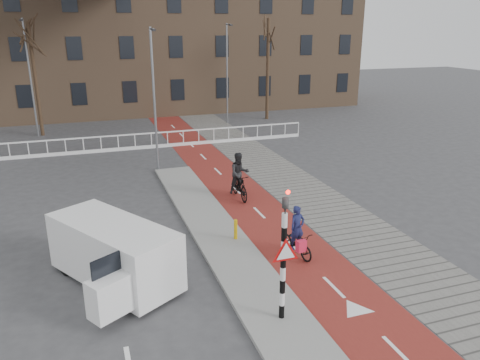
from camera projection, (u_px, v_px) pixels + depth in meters
name	position (u px, v px, depth m)	size (l,w,h in m)	color
ground	(273.00, 279.00, 14.02)	(120.00, 120.00, 0.00)	#38383A
bike_lane	(223.00, 177.00, 23.46)	(2.50, 60.00, 0.01)	maroon
sidewalk	(275.00, 172.00, 24.32)	(3.00, 60.00, 0.01)	slate
curb_island	(214.00, 228.00, 17.38)	(1.80, 16.00, 0.12)	gray
traffic_signal	(284.00, 252.00, 11.40)	(0.80, 0.80, 3.68)	black
bollard	(236.00, 229.00, 16.30)	(0.12, 0.12, 0.71)	gold
cyclist_near	(297.00, 239.00, 15.31)	(0.87, 1.70, 1.72)	black
cyclist_far	(239.00, 180.00, 20.30)	(0.89, 1.94, 2.06)	black
van	(114.00, 252.00, 13.62)	(3.70, 4.56, 1.85)	white
railing	(84.00, 149.00, 27.65)	(28.00, 0.10, 0.99)	silver
townhouse_row	(95.00, 18.00, 39.38)	(46.00, 10.00, 15.90)	#7F6047
tree_mid	(36.00, 80.00, 31.20)	(0.24, 0.24, 7.48)	#322316
tree_right	(268.00, 70.00, 36.84)	(0.26, 0.26, 7.77)	#322316
streetlight_near	(154.00, 102.00, 23.46)	(0.12, 0.12, 7.18)	slate
streetlight_left	(31.00, 79.00, 30.88)	(0.12, 0.12, 7.70)	slate
streetlight_right	(227.00, 75.00, 35.31)	(0.12, 0.12, 7.40)	slate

